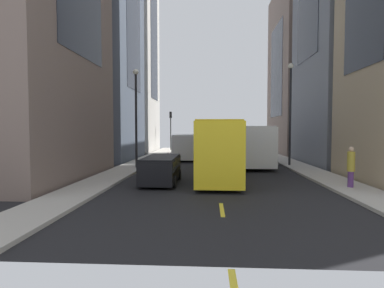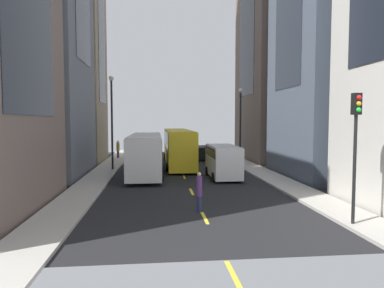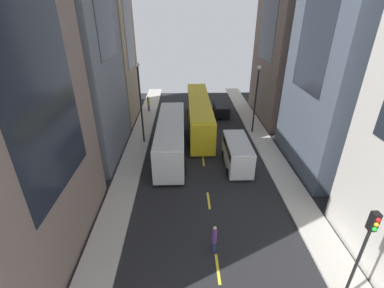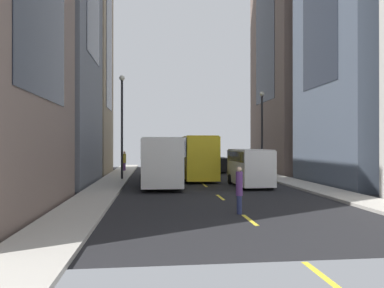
# 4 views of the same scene
# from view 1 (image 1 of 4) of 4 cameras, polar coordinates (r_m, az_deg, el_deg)

# --- Properties ---
(ground_plane) EXTENTS (39.81, 39.81, 0.00)m
(ground_plane) POSITION_cam_1_polar(r_m,az_deg,el_deg) (26.78, 4.31, -3.90)
(ground_plane) COLOR black
(sidewalk_west) EXTENTS (2.24, 44.00, 0.15)m
(sidewalk_west) POSITION_cam_1_polar(r_m,az_deg,el_deg) (27.74, 18.50, -3.65)
(sidewalk_west) COLOR #B2ADA3
(sidewalk_west) RESTS_ON ground
(sidewalk_east) EXTENTS (2.24, 44.00, 0.15)m
(sidewalk_east) POSITION_cam_1_polar(r_m,az_deg,el_deg) (27.50, -10.00, -3.61)
(sidewalk_east) COLOR #B2ADA3
(sidewalk_east) RESTS_ON ground
(lane_stripe_0) EXTENTS (0.16, 2.00, 0.01)m
(lane_stripe_0) POSITION_cam_1_polar(r_m,az_deg,el_deg) (47.70, 3.86, -0.98)
(lane_stripe_0) COLOR yellow
(lane_stripe_0) RESTS_ON ground
(lane_stripe_1) EXTENTS (0.16, 2.00, 0.01)m
(lane_stripe_1) POSITION_cam_1_polar(r_m,az_deg,el_deg) (41.71, 3.94, -1.51)
(lane_stripe_1) COLOR yellow
(lane_stripe_1) RESTS_ON ground
(lane_stripe_2) EXTENTS (0.16, 2.00, 0.01)m
(lane_stripe_2) POSITION_cam_1_polar(r_m,az_deg,el_deg) (35.73, 4.05, -2.23)
(lane_stripe_2) COLOR yellow
(lane_stripe_2) RESTS_ON ground
(lane_stripe_3) EXTENTS (0.16, 2.00, 0.01)m
(lane_stripe_3) POSITION_cam_1_polar(r_m,az_deg,el_deg) (29.76, 4.21, -3.22)
(lane_stripe_3) COLOR yellow
(lane_stripe_3) RESTS_ON ground
(lane_stripe_4) EXTENTS (0.16, 2.00, 0.01)m
(lane_stripe_4) POSITION_cam_1_polar(r_m,az_deg,el_deg) (23.80, 4.44, -4.72)
(lane_stripe_4) COLOR yellow
(lane_stripe_4) RESTS_ON ground
(lane_stripe_5) EXTENTS (0.16, 2.00, 0.01)m
(lane_stripe_5) POSITION_cam_1_polar(r_m,az_deg,el_deg) (17.87, 4.84, -7.22)
(lane_stripe_5) COLOR yellow
(lane_stripe_5) RESTS_ON ground
(lane_stripe_6) EXTENTS (0.16, 2.00, 0.01)m
(lane_stripe_6) POSITION_cam_1_polar(r_m,az_deg,el_deg) (12.01, 5.64, -12.16)
(lane_stripe_6) COLOR yellow
(lane_stripe_6) RESTS_ON ground
(building_west_0) EXTENTS (8.24, 11.92, 21.19)m
(building_west_0) POSITION_cam_1_polar(r_m,az_deg,el_deg) (42.56, 21.08, 12.71)
(building_west_0) COLOR #7A665B
(building_west_0) RESTS_ON ground
(building_east_0) EXTENTS (10.07, 8.89, 32.41)m
(building_east_0) POSITION_cam_1_polar(r_m,az_deg,el_deg) (45.63, -13.69, 19.36)
(building_east_0) COLOR beige
(building_east_0) RESTS_ON ground
(building_east_1) EXTENTS (6.26, 9.70, 31.49)m
(building_east_1) POSITION_cam_1_polar(r_m,az_deg,el_deg) (34.77, -16.36, 23.97)
(building_east_1) COLOR #4C5666
(building_east_1) RESTS_ON ground
(city_bus_white) EXTENTS (2.80, 12.09, 3.35)m
(city_bus_white) POSITION_cam_1_polar(r_m,az_deg,el_deg) (28.08, 10.64, 0.48)
(city_bus_white) COLOR silver
(city_bus_white) RESTS_ON ground
(streetcar_yellow) EXTENTS (2.70, 14.88, 3.59)m
(streetcar_yellow) POSITION_cam_1_polar(r_m,az_deg,el_deg) (21.73, 4.54, 0.18)
(streetcar_yellow) COLOR yellow
(streetcar_yellow) RESTS_ON ground
(delivery_van_white) EXTENTS (2.25, 5.23, 2.58)m
(delivery_van_white) POSITION_cam_1_polar(r_m,az_deg,el_deg) (30.80, -1.39, -0.21)
(delivery_van_white) COLOR white
(delivery_van_white) RESTS_ON ground
(car_black_0) EXTENTS (2.01, 4.39, 1.54)m
(car_black_0) POSITION_cam_1_polar(r_m,az_deg,el_deg) (17.58, -5.82, -4.41)
(car_black_0) COLOR black
(car_black_0) RESTS_ON ground
(pedestrian_crossing_near) EXTENTS (0.29, 0.29, 1.97)m
(pedestrian_crossing_near) POSITION_cam_1_polar(r_m,az_deg,el_deg) (40.42, 4.12, -0.16)
(pedestrian_crossing_near) COLOR navy
(pedestrian_crossing_near) RESTS_ON ground
(pedestrian_waiting_curb) EXTENTS (0.38, 0.38, 2.07)m
(pedestrian_waiting_curb) POSITION_cam_1_polar(r_m,az_deg,el_deg) (17.49, 27.68, -3.64)
(pedestrian_waiting_curb) COLOR #593372
(pedestrian_waiting_curb) RESTS_ON ground
(traffic_light_near_corner) EXTENTS (0.32, 0.44, 5.51)m
(traffic_light_near_corner) POSITION_cam_1_polar(r_m,az_deg,el_deg) (43.98, -4.02, 3.91)
(traffic_light_near_corner) COLOR black
(traffic_light_near_corner) RESTS_ON ground
(streetlamp_near) EXTENTS (0.44, 0.44, 8.37)m
(streetlamp_near) POSITION_cam_1_polar(r_m,az_deg,el_deg) (26.47, 17.98, 7.10)
(streetlamp_near) COLOR black
(streetlamp_near) RESTS_ON ground
(streetlamp_far) EXTENTS (0.44, 0.44, 7.59)m
(streetlamp_far) POSITION_cam_1_polar(r_m,az_deg,el_deg) (24.04, -10.46, 6.66)
(streetlamp_far) COLOR black
(streetlamp_far) RESTS_ON ground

